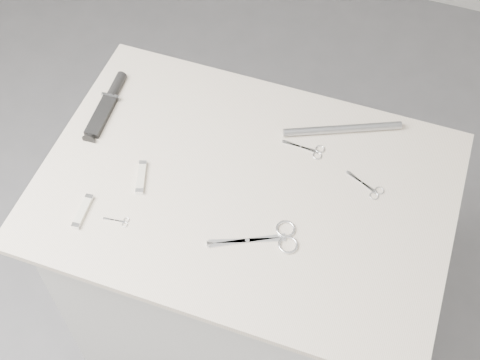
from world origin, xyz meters
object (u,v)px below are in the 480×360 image
(large_shears, at_px, (273,238))
(sheathed_knife, at_px, (108,102))
(metal_rail, at_px, (342,129))
(embroidery_scissors_a, at_px, (310,150))
(plinth, at_px, (244,276))
(pocket_knife_b, at_px, (141,177))
(embroidery_scissors_b, at_px, (369,188))
(pocket_knife_a, at_px, (83,211))
(tiny_scissors, at_px, (120,221))

(large_shears, relative_size, sheathed_knife, 0.91)
(metal_rail, bearing_deg, embroidery_scissors_a, -125.02)
(metal_rail, bearing_deg, plinth, -125.65)
(embroidery_scissors_a, bearing_deg, pocket_knife_b, -146.24)
(sheathed_knife, bearing_deg, pocket_knife_b, -140.62)
(large_shears, distance_m, embroidery_scissors_b, 0.28)
(metal_rail, bearing_deg, pocket_knife_b, -144.16)
(pocket_knife_b, bearing_deg, embroidery_scissors_b, -91.90)
(pocket_knife_a, distance_m, metal_rail, 0.68)
(plinth, bearing_deg, pocket_knife_a, -149.89)
(embroidery_scissors_b, bearing_deg, large_shears, -105.47)
(tiny_scissors, height_order, pocket_knife_a, pocket_knife_a)
(large_shears, distance_m, metal_rail, 0.37)
(large_shears, relative_size, tiny_scissors, 3.25)
(embroidery_scissors_b, bearing_deg, metal_rail, 150.02)
(pocket_knife_a, bearing_deg, pocket_knife_b, -37.86)
(tiny_scissors, bearing_deg, metal_rail, 38.36)
(large_shears, height_order, embroidery_scissors_a, large_shears)
(plinth, height_order, embroidery_scissors_a, embroidery_scissors_a)
(tiny_scissors, bearing_deg, embroidery_scissors_a, 36.48)
(large_shears, relative_size, pocket_knife_a, 2.13)
(large_shears, bearing_deg, embroidery_scissors_a, 62.78)
(sheathed_knife, xyz_separation_m, pocket_knife_a, (0.09, -0.33, -0.00))
(large_shears, height_order, sheathed_knife, sheathed_knife)
(embroidery_scissors_b, distance_m, sheathed_knife, 0.72)
(tiny_scissors, bearing_deg, pocket_knife_a, 176.41)
(plinth, xyz_separation_m, pocket_knife_a, (-0.34, -0.20, 0.48))
(tiny_scissors, distance_m, metal_rail, 0.61)
(embroidery_scissors_a, distance_m, tiny_scissors, 0.50)
(embroidery_scissors_b, distance_m, pocket_knife_a, 0.69)
(embroidery_scissors_b, relative_size, pocket_knife_b, 1.06)
(embroidery_scissors_a, relative_size, sheathed_knife, 0.49)
(embroidery_scissors_b, bearing_deg, tiny_scissors, -127.01)
(embroidery_scissors_a, relative_size, embroidery_scissors_b, 1.07)
(pocket_knife_a, height_order, metal_rail, metal_rail)
(large_shears, height_order, pocket_knife_a, pocket_knife_a)
(pocket_knife_a, bearing_deg, plinth, -64.38)
(large_shears, height_order, pocket_knife_b, pocket_knife_b)
(large_shears, relative_size, metal_rail, 0.66)
(plinth, bearing_deg, embroidery_scissors_a, 54.02)
(embroidery_scissors_b, xyz_separation_m, sheathed_knife, (-0.71, 0.04, 0.01))
(pocket_knife_b, bearing_deg, tiny_scissors, 162.77)
(large_shears, xyz_separation_m, embroidery_scissors_a, (0.01, 0.28, -0.00))
(large_shears, distance_m, pocket_knife_b, 0.36)
(large_shears, bearing_deg, metal_rail, 53.92)
(embroidery_scissors_b, bearing_deg, pocket_knife_b, -138.97)
(embroidery_scissors_b, relative_size, metal_rail, 0.33)
(sheathed_knife, distance_m, pocket_knife_b, 0.26)
(plinth, xyz_separation_m, embroidery_scissors_b, (0.28, 0.10, 0.47))
(large_shears, distance_m, embroidery_scissors_a, 0.28)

